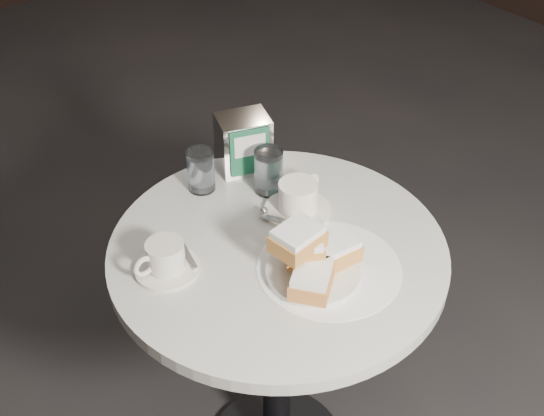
{
  "coord_description": "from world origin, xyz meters",
  "views": [
    {
      "loc": [
        -0.64,
        -0.83,
        1.68
      ],
      "look_at": [
        0.0,
        0.02,
        0.83
      ],
      "focal_mm": 45.0,
      "sensor_mm": 36.0,
      "label": 1
    }
  ],
  "objects": [
    {
      "name": "cafe_table",
      "position": [
        0.0,
        0.0,
        0.55
      ],
      "size": [
        0.7,
        0.7,
        0.74
      ],
      "color": "black",
      "rests_on": "ground"
    },
    {
      "name": "water_glass_left",
      "position": [
        -0.02,
        0.26,
        0.79
      ],
      "size": [
        0.08,
        0.08,
        0.1
      ],
      "rotation": [
        0.0,
        0.0,
        0.37
      ],
      "color": "silver",
      "rests_on": "cafe_table"
    },
    {
      "name": "napkin_dispenser",
      "position": [
        0.11,
        0.27,
        0.81
      ],
      "size": [
        0.14,
        0.13,
        0.14
      ],
      "rotation": [
        0.0,
        0.0,
        -0.31
      ],
      "color": "silver",
      "rests_on": "cafe_table"
    },
    {
      "name": "sugar_spill",
      "position": [
        0.04,
        -0.11,
        0.75
      ],
      "size": [
        0.33,
        0.33,
        0.0
      ],
      "primitive_type": "cylinder",
      "rotation": [
        0.0,
        0.0,
        0.14
      ],
      "color": "white",
      "rests_on": "cafe_table"
    },
    {
      "name": "beignet_plate",
      "position": [
        -0.0,
        -0.11,
        0.79
      ],
      "size": [
        0.24,
        0.24,
        0.12
      ],
      "rotation": [
        0.0,
        0.0,
        0.36
      ],
      "color": "silver",
      "rests_on": "cafe_table"
    },
    {
      "name": "coffee_cup_right",
      "position": [
        0.1,
        0.06,
        0.78
      ],
      "size": [
        0.18,
        0.18,
        0.08
      ],
      "rotation": [
        0.0,
        0.0,
        0.32
      ],
      "color": "silver",
      "rests_on": "cafe_table"
    },
    {
      "name": "coffee_cup_left",
      "position": [
        -0.22,
        0.07,
        0.77
      ],
      "size": [
        0.14,
        0.14,
        0.07
      ],
      "rotation": [
        0.0,
        0.0,
        0.05
      ],
      "color": "silver",
      "rests_on": "cafe_table"
    },
    {
      "name": "water_glass_right",
      "position": [
        0.1,
        0.16,
        0.8
      ],
      "size": [
        0.09,
        0.09,
        0.11
      ],
      "rotation": [
        0.0,
        0.0,
        -0.4
      ],
      "color": "silver",
      "rests_on": "cafe_table"
    }
  ]
}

